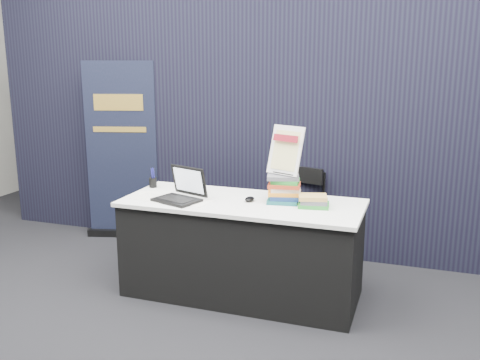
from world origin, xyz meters
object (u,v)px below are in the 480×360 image
(laptop, at_px, (179,193))
(pullup_banner, at_px, (122,161))
(info_sign, at_px, (286,151))
(stacking_chair, at_px, (300,211))
(book_stack_tall, at_px, (284,189))
(book_stack_short, at_px, (314,201))
(display_table, at_px, (242,248))

(laptop, relative_size, pullup_banner, 0.22)
(info_sign, xyz_separation_m, stacking_chair, (-0.05, 0.75, -0.67))
(book_stack_tall, relative_size, pullup_banner, 0.14)
(book_stack_short, height_order, pullup_banner, pullup_banner)
(display_table, relative_size, laptop, 4.69)
(laptop, bearing_deg, book_stack_tall, 32.91)
(info_sign, distance_m, stacking_chair, 1.00)
(display_table, relative_size, pullup_banner, 1.02)
(laptop, height_order, book_stack_short, laptop)
(display_table, distance_m, info_sign, 0.82)
(book_stack_tall, height_order, book_stack_short, book_stack_tall)
(stacking_chair, bearing_deg, book_stack_short, -55.63)
(info_sign, bearing_deg, laptop, -141.88)
(book_stack_short, bearing_deg, info_sign, 162.15)
(laptop, xyz_separation_m, info_sign, (0.76, 0.23, 0.32))
(book_stack_short, distance_m, pullup_banner, 2.32)
(info_sign, relative_size, pullup_banner, 0.21)
(laptop, distance_m, pullup_banner, 1.55)
(book_stack_tall, distance_m, info_sign, 0.28)
(book_stack_short, xyz_separation_m, stacking_chair, (-0.28, 0.82, -0.33))
(laptop, xyz_separation_m, book_stack_short, (1.00, 0.15, -0.01))
(book_stack_short, bearing_deg, book_stack_tall, 169.02)
(book_stack_short, height_order, info_sign, info_sign)
(pullup_banner, bearing_deg, display_table, -45.66)
(book_stack_short, distance_m, info_sign, 0.42)
(book_stack_tall, xyz_separation_m, info_sign, (-0.00, 0.03, 0.28))
(display_table, distance_m, book_stack_tall, 0.57)
(display_table, height_order, laptop, laptop)
(display_table, bearing_deg, laptop, -163.71)
(book_stack_short, bearing_deg, stacking_chair, 109.09)
(book_stack_short, xyz_separation_m, info_sign, (-0.24, 0.08, 0.34))
(pullup_banner, height_order, stacking_chair, pullup_banner)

